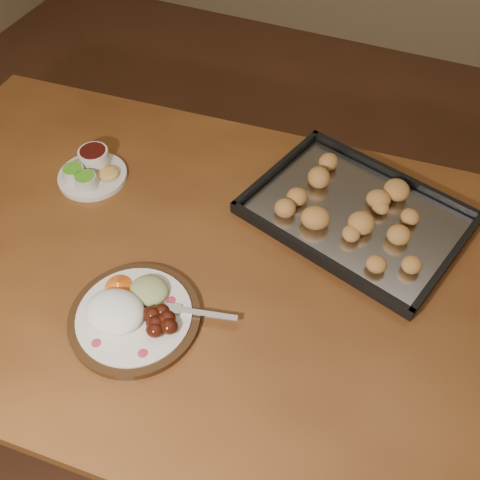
% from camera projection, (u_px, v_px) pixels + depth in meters
% --- Properties ---
extents(ground, '(4.00, 4.00, 0.00)m').
position_uv_depth(ground, '(223.00, 322.00, 1.87)').
color(ground, '#522E1C').
rests_on(ground, ground).
extents(dining_table, '(1.56, 1.00, 0.75)m').
position_uv_depth(dining_table, '(200.00, 285.00, 1.18)').
color(dining_table, brown).
rests_on(dining_table, ground).
extents(dinner_plate, '(0.31, 0.25, 0.06)m').
position_uv_depth(dinner_plate, '(132.00, 313.00, 1.00)').
color(dinner_plate, black).
rests_on(dinner_plate, dining_table).
extents(condiment_saucer, '(0.16, 0.16, 0.05)m').
position_uv_depth(condiment_saucer, '(91.00, 171.00, 1.24)').
color(condiment_saucer, beige).
rests_on(condiment_saucer, dining_table).
extents(baking_tray, '(0.52, 0.44, 0.05)m').
position_uv_depth(baking_tray, '(356.00, 212.00, 1.16)').
color(baking_tray, black).
rests_on(baking_tray, dining_table).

